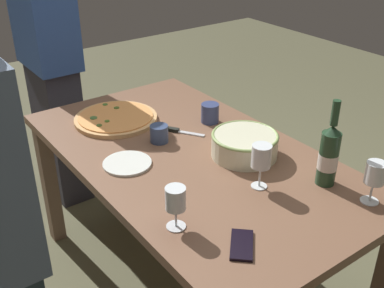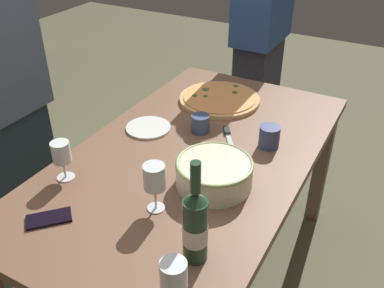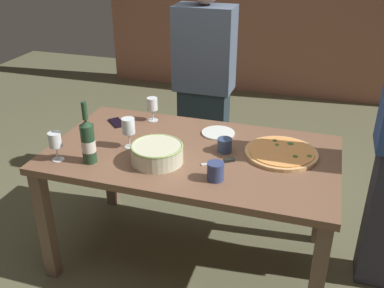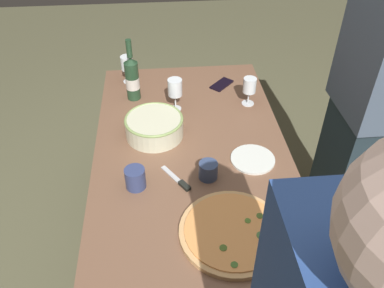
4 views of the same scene
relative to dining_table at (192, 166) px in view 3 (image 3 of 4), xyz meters
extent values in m
plane|color=#605E42|center=(0.00, 0.00, -0.66)|extent=(8.00, 8.00, 0.00)
cube|color=brown|center=(0.00, 0.00, 0.07)|extent=(1.60, 0.90, 0.04)
cube|color=brown|center=(-0.74, -0.40, -0.30)|extent=(0.07, 0.07, 0.71)
cube|color=brown|center=(0.74, -0.40, -0.30)|extent=(0.07, 0.07, 0.71)
cube|color=brown|center=(-0.74, 0.40, -0.30)|extent=(0.07, 0.07, 0.71)
cube|color=brown|center=(0.74, 0.40, -0.30)|extent=(0.07, 0.07, 0.71)
cylinder|color=#DFAA6C|center=(0.48, 0.11, 0.10)|extent=(0.40, 0.40, 0.02)
cylinder|color=#F69E52|center=(0.48, 0.11, 0.12)|extent=(0.36, 0.36, 0.01)
cylinder|color=#446E2A|center=(0.63, 0.09, 0.12)|extent=(0.02, 0.02, 0.00)
cylinder|color=#4E7628|center=(0.45, 0.17, 0.12)|extent=(0.02, 0.02, 0.00)
cylinder|color=#487339|center=(0.52, 0.20, 0.12)|extent=(0.03, 0.03, 0.00)
cylinder|color=#4A6527|center=(0.43, 0.22, 0.12)|extent=(0.03, 0.03, 0.00)
cylinder|color=#476222|center=(0.56, 0.06, 0.12)|extent=(0.03, 0.03, 0.00)
cylinder|color=beige|center=(-0.14, -0.17, 0.14)|extent=(0.28, 0.28, 0.10)
torus|color=#92AE63|center=(-0.14, -0.17, 0.19)|extent=(0.28, 0.28, 0.01)
cylinder|color=#234129|center=(-0.48, -0.27, 0.20)|extent=(0.07, 0.07, 0.21)
cone|color=#234129|center=(-0.48, -0.27, 0.32)|extent=(0.07, 0.07, 0.03)
cylinder|color=#234129|center=(-0.48, -0.27, 0.39)|extent=(0.03, 0.03, 0.10)
cylinder|color=silver|center=(-0.48, -0.27, 0.19)|extent=(0.07, 0.07, 0.06)
cylinder|color=white|center=(-0.66, -0.31, 0.09)|extent=(0.07, 0.07, 0.00)
cylinder|color=white|center=(-0.66, -0.31, 0.14)|extent=(0.01, 0.01, 0.08)
cylinder|color=white|center=(-0.66, -0.31, 0.21)|extent=(0.07, 0.07, 0.08)
cylinder|color=maroon|center=(-0.66, -0.31, 0.19)|extent=(0.06, 0.06, 0.04)
cylinder|color=white|center=(-0.35, -0.05, 0.09)|extent=(0.06, 0.06, 0.00)
cylinder|color=white|center=(-0.35, -0.05, 0.14)|extent=(0.01, 0.01, 0.08)
cylinder|color=white|center=(-0.35, -0.05, 0.23)|extent=(0.07, 0.07, 0.09)
cylinder|color=maroon|center=(-0.35, -0.05, 0.20)|extent=(0.06, 0.06, 0.04)
cylinder|color=white|center=(-0.37, 0.34, 0.09)|extent=(0.07, 0.07, 0.00)
cylinder|color=white|center=(-0.37, 0.34, 0.13)|extent=(0.01, 0.01, 0.07)
cylinder|color=white|center=(-0.37, 0.34, 0.21)|extent=(0.07, 0.07, 0.08)
cylinder|color=maroon|center=(-0.37, 0.34, 0.19)|extent=(0.06, 0.06, 0.04)
cylinder|color=#374970|center=(0.17, 0.05, 0.13)|extent=(0.08, 0.08, 0.08)
cylinder|color=navy|center=(0.20, -0.25, 0.14)|extent=(0.09, 0.09, 0.09)
cylinder|color=white|center=(0.08, 0.27, 0.10)|extent=(0.20, 0.20, 0.01)
cube|color=black|center=(-0.57, 0.22, 0.10)|extent=(0.15, 0.15, 0.01)
cube|color=silver|center=(0.15, -0.10, 0.10)|extent=(0.12, 0.09, 0.01)
cube|color=black|center=(0.22, -0.05, 0.10)|extent=(0.06, 0.05, 0.02)
cube|color=#24333C|center=(-0.18, 0.88, -0.26)|extent=(0.36, 0.20, 0.80)
cube|color=slate|center=(-0.18, 0.88, 0.44)|extent=(0.42, 0.24, 0.60)
camera|label=1|loc=(-1.41, 1.03, 1.08)|focal=44.18mm
camera|label=2|loc=(-1.28, -0.70, 1.06)|focal=40.30mm
camera|label=3|loc=(0.64, -2.06, 1.23)|focal=40.97mm
camera|label=4|loc=(1.39, -0.13, 1.29)|focal=37.39mm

